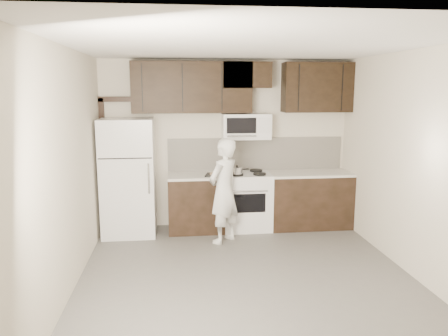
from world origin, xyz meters
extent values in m
plane|color=#595653|center=(0.00, 0.00, 0.00)|extent=(4.50, 4.50, 0.00)
plane|color=beige|center=(0.00, 2.25, 1.35)|extent=(4.00, 0.00, 4.00)
plane|color=white|center=(0.00, 0.00, 2.70)|extent=(4.50, 4.50, 0.00)
cube|color=black|center=(-0.52, 1.94, 0.43)|extent=(0.87, 0.62, 0.87)
cube|color=black|center=(1.34, 1.94, 0.43)|extent=(1.32, 0.62, 0.87)
cube|color=beige|center=(-0.52, 1.94, 0.89)|extent=(0.87, 0.64, 0.04)
cube|color=beige|center=(1.34, 1.94, 0.89)|extent=(1.32, 0.64, 0.04)
cube|color=silver|center=(0.30, 1.94, 0.45)|extent=(0.76, 0.62, 0.89)
cube|color=silver|center=(0.30, 1.94, 0.90)|extent=(0.76, 0.62, 0.02)
cube|color=black|center=(0.30, 1.63, 0.50)|extent=(0.50, 0.01, 0.30)
cylinder|color=silver|center=(0.30, 1.60, 0.70)|extent=(0.55, 0.02, 0.02)
cylinder|color=black|center=(0.12, 1.79, 0.93)|extent=(0.20, 0.20, 0.03)
cylinder|color=black|center=(0.48, 1.79, 0.93)|extent=(0.20, 0.20, 0.03)
cylinder|color=black|center=(0.12, 2.09, 0.93)|extent=(0.20, 0.20, 0.03)
cylinder|color=black|center=(0.48, 2.09, 0.93)|extent=(0.20, 0.20, 0.03)
cube|color=beige|center=(0.50, 2.24, 1.18)|extent=(2.90, 0.02, 0.54)
cube|color=black|center=(-0.55, 2.08, 2.26)|extent=(1.85, 0.35, 0.78)
cube|color=black|center=(1.45, 2.08, 2.26)|extent=(1.10, 0.35, 0.78)
cube|color=black|center=(0.30, 2.08, 2.45)|extent=(0.76, 0.35, 0.40)
cube|color=silver|center=(0.30, 2.06, 1.65)|extent=(0.76, 0.38, 0.40)
cube|color=black|center=(0.20, 1.86, 1.68)|extent=(0.46, 0.01, 0.24)
cube|color=silver|center=(0.56, 1.86, 1.68)|extent=(0.18, 0.01, 0.24)
cylinder|color=silver|center=(0.20, 1.84, 1.52)|extent=(0.46, 0.02, 0.02)
cube|color=silver|center=(-1.55, 1.89, 0.90)|extent=(0.80, 0.72, 1.80)
cube|color=black|center=(-1.55, 1.53, 1.25)|extent=(0.77, 0.01, 0.02)
cylinder|color=silver|center=(-1.22, 1.50, 0.95)|extent=(0.03, 0.03, 0.45)
cube|color=black|center=(-1.96, 2.21, 1.05)|extent=(0.08, 0.08, 2.10)
cube|color=black|center=(-1.75, 2.21, 2.08)|extent=(0.50, 0.08, 0.08)
cylinder|color=silver|center=(0.12, 1.79, 0.98)|extent=(0.17, 0.17, 0.13)
sphere|color=black|center=(0.12, 1.79, 1.06)|extent=(0.04, 0.04, 0.04)
cylinder|color=black|center=(0.24, 1.84, 1.00)|extent=(0.16, 0.08, 0.02)
cube|color=black|center=(-0.18, 1.81, 0.92)|extent=(0.43, 0.36, 0.02)
cylinder|color=beige|center=(-0.18, 1.81, 0.94)|extent=(0.30, 0.30, 0.02)
imported|color=white|center=(-0.13, 1.35, 0.77)|extent=(0.66, 0.66, 1.54)
camera|label=1|loc=(-0.82, -4.81, 2.24)|focal=35.00mm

